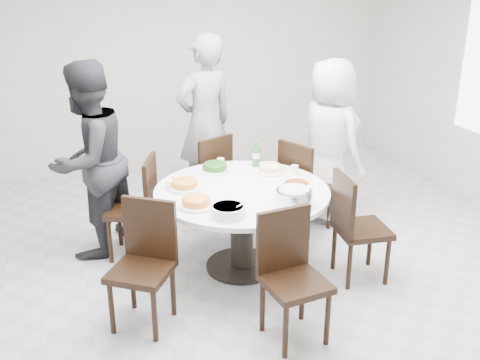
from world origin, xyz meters
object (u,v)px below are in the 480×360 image
object	(u,v)px
chair_ne	(307,185)
rice_bowl	(294,198)
dining_table	(242,229)
chair_nw	(131,208)
diner_right	(330,141)
chair_s	(296,280)
diner_middle	(205,123)
soup_bowl	(228,211)
diner_left	(89,161)
chair_n	(204,178)
chair_sw	(141,268)
beverage_bottle	(256,154)
chair_se	(362,227)

from	to	relation	value
chair_ne	rice_bowl	bearing A→B (deg)	124.20
dining_table	chair_ne	distance (m)	1.03
chair_nw	diner_right	bearing A→B (deg)	116.54
chair_nw	diner_right	xyz separation A→B (m)	(2.07, 0.17, 0.37)
chair_ne	chair_s	world-z (taller)	same
diner_middle	soup_bowl	xyz separation A→B (m)	(-0.35, -1.92, -0.16)
diner_left	soup_bowl	size ratio (longest dim) A/B	6.73
chair_n	chair_nw	distance (m)	0.98
chair_n	chair_sw	distance (m)	1.88
chair_ne	dining_table	bearing A→B (deg)	96.83
chair_s	rice_bowl	xyz separation A→B (m)	(0.26, 0.64, 0.34)
dining_table	chair_sw	xyz separation A→B (m)	(-0.97, -0.56, 0.10)
chair_s	diner_middle	bearing A→B (deg)	82.16
rice_bowl	soup_bowl	xyz separation A→B (m)	(-0.56, -0.02, -0.02)
dining_table	beverage_bottle	size ratio (longest dim) A/B	5.98
dining_table	diner_right	bearing A→B (deg)	31.13
chair_s	rice_bowl	distance (m)	0.77
chair_n	diner_right	bearing A→B (deg)	140.54
dining_table	chair_s	world-z (taller)	chair_s
chair_sw	chair_nw	bearing A→B (deg)	120.17
chair_nw	diner_middle	world-z (taller)	diner_middle
soup_bowl	chair_ne	bearing A→B (deg)	41.34
rice_bowl	diner_middle	bearing A→B (deg)	96.22
chair_nw	chair_ne	bearing A→B (deg)	111.40
dining_table	chair_nw	distance (m)	1.04
dining_table	chair_sw	world-z (taller)	chair_sw
chair_n	chair_nw	bearing A→B (deg)	8.19
chair_se	diner_right	bearing A→B (deg)	-7.25
chair_ne	diner_middle	world-z (taller)	diner_middle
chair_sw	beverage_bottle	size ratio (longest dim) A/B	3.79
chair_sw	chair_se	bearing A→B (deg)	37.71
chair_se	rice_bowl	bearing A→B (deg)	92.76
dining_table	diner_right	world-z (taller)	diner_right
soup_bowl	beverage_bottle	xyz separation A→B (m)	(0.59, 0.98, 0.08)
chair_ne	diner_left	world-z (taller)	diner_left
chair_ne	rice_bowl	world-z (taller)	chair_ne
diner_middle	dining_table	bearing A→B (deg)	68.14
chair_nw	diner_middle	bearing A→B (deg)	155.18
diner_middle	beverage_bottle	world-z (taller)	diner_middle
chair_n	soup_bowl	bearing A→B (deg)	57.81
chair_ne	beverage_bottle	distance (m)	0.68
chair_n	rice_bowl	size ratio (longest dim) A/B	3.26
rice_bowl	diner_right	bearing A→B (deg)	51.89
chair_sw	soup_bowl	bearing A→B (deg)	43.14
chair_ne	chair_s	size ratio (longest dim) A/B	1.00
chair_ne	diner_right	size ratio (longest dim) A/B	0.56
dining_table	chair_s	xyz separation A→B (m)	(0.03, -1.08, 0.10)
chair_s	beverage_bottle	bearing A→B (deg)	72.96
beverage_bottle	chair_sw	bearing A→B (deg)	-140.10
diner_left	diner_right	bearing A→B (deg)	134.33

